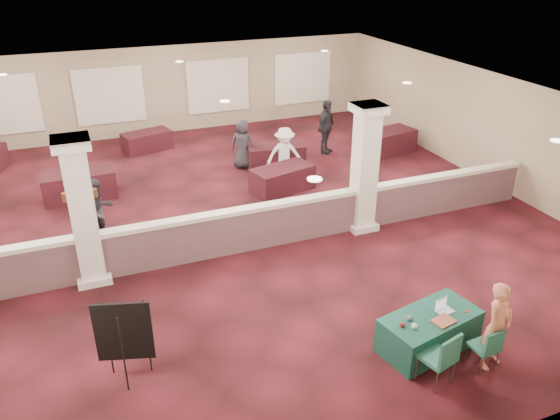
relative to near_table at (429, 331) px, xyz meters
name	(u,v)px	position (x,y,z in m)	size (l,w,h in m)	color
ground	(230,222)	(-1.88, 5.96, -0.34)	(16.00, 16.00, 0.00)	#451119
wall_back	(165,90)	(-1.88, 13.96, 1.26)	(16.00, 0.04, 3.20)	#82745A
wall_front	(412,384)	(-1.88, -2.04, 1.26)	(16.00, 0.04, 3.20)	#82745A
wall_right	(488,128)	(6.12, 5.96, 1.26)	(0.04, 16.00, 3.20)	#82745A
ceiling	(225,101)	(-1.88, 5.96, 2.86)	(16.00, 16.00, 0.02)	white
partition_wall	(248,228)	(-1.88, 4.46, 0.23)	(15.60, 0.28, 1.10)	#533841
column_left	(83,211)	(-5.38, 4.46, 1.30)	(0.72, 0.72, 3.20)	beige
column_right	(365,167)	(1.12, 4.46, 1.30)	(0.72, 0.72, 3.20)	beige
sconce_left	(65,197)	(-5.66, 4.46, 1.66)	(0.12, 0.12, 0.18)	brown
sconce_right	(94,193)	(-5.10, 4.46, 1.66)	(0.12, 0.12, 0.18)	brown
near_table	(429,331)	(0.00, 0.00, 0.00)	(1.78, 0.89, 0.68)	#0F392E
conf_chair_main	(488,346)	(0.57, -0.83, 0.15)	(0.44, 0.44, 0.83)	#216154
conf_chair_side	(442,355)	(-0.38, -0.84, 0.26)	(0.62, 0.62, 1.01)	#216154
easel_board	(124,333)	(-5.07, 1.11, 0.64)	(0.88, 0.53, 1.54)	black
woman	(497,326)	(0.74, -0.77, 0.46)	(0.58, 0.39, 1.61)	#E59163
far_table_front_left	(79,185)	(-5.39, 8.96, 0.05)	(1.95, 0.98, 0.79)	black
far_table_front_center	(282,179)	(0.12, 7.30, 0.02)	(1.79, 0.89, 0.72)	black
far_table_front_right	(387,142)	(4.62, 8.96, 0.05)	(1.92, 0.96, 0.78)	black
far_table_back_center	(147,141)	(-2.97, 12.21, -0.01)	(1.61, 0.81, 0.65)	black
far_table_back_right	(276,156)	(0.62, 9.16, 0.02)	(1.80, 0.90, 0.73)	black
attendee_a	(99,211)	(-5.02, 6.16, 0.47)	(0.77, 0.43, 1.61)	black
attendee_b	(285,155)	(0.45, 7.98, 0.49)	(1.06, 0.49, 1.66)	beige
attendee_c	(326,127)	(2.67, 9.73, 0.57)	(1.07, 0.51, 1.83)	black
attendee_d	(243,144)	(-0.38, 9.46, 0.44)	(0.78, 0.42, 1.57)	black
laptop_base	(445,311)	(0.28, 0.01, 0.35)	(0.31, 0.22, 0.02)	#B9BABE
laptop_screen	(441,303)	(0.26, 0.12, 0.46)	(0.31, 0.01, 0.21)	#B9BABE
screen_glow	(441,304)	(0.26, 0.11, 0.45)	(0.28, 0.00, 0.18)	#D1E3FB
knitting	(444,321)	(0.09, -0.22, 0.36)	(0.37, 0.28, 0.03)	#CC5620
yarn_cream	(414,326)	(-0.49, -0.19, 0.39)	(0.10, 0.10, 0.10)	beige
yarn_red	(402,325)	(-0.65, -0.08, 0.39)	(0.09, 0.09, 0.09)	#5C121E
yarn_grey	(410,318)	(-0.43, 0.03, 0.39)	(0.10, 0.10, 0.10)	#48484D
scissors	(467,311)	(0.65, -0.14, 0.35)	(0.11, 0.03, 0.01)	red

